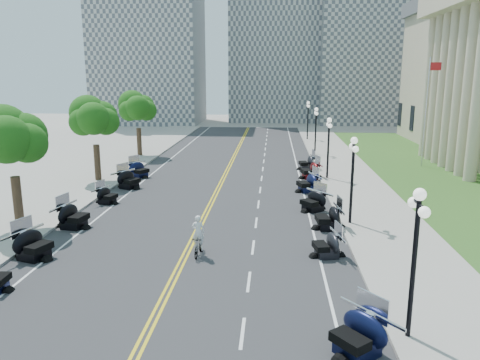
{
  "coord_description": "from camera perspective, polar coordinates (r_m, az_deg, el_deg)",
  "views": [
    {
      "loc": [
        4.13,
        -22.11,
        8.44
      ],
      "look_at": [
        2.08,
        6.46,
        2.0
      ],
      "focal_mm": 35.0,
      "sensor_mm": 36.0,
      "label": 1
    }
  ],
  "objects": [
    {
      "name": "lane_dash_8",
      "position": [
        31.28,
        2.26,
        -2.97
      ],
      "size": [
        0.12,
        2.0,
        0.0
      ],
      "primitive_type": "cube",
      "color": "white",
      "rests_on": "road"
    },
    {
      "name": "distant_block_a",
      "position": [
        87.09,
        -11.01,
        15.46
      ],
      "size": [
        18.0,
        14.0,
        26.0
      ],
      "primitive_type": "cube",
      "color": "gray",
      "rests_on": "ground"
    },
    {
      "name": "lane_dash_15",
      "position": [
        58.72,
        3.18,
        4.41
      ],
      "size": [
        0.12,
        2.0,
        0.0
      ],
      "primitive_type": "cube",
      "color": "white",
      "rests_on": "road"
    },
    {
      "name": "tree_4",
      "position": [
        50.28,
        -12.35,
        8.18
      ],
      "size": [
        4.8,
        4.8,
        9.2
      ],
      "primitive_type": null,
      "color": "#235619",
      "rests_on": "sidewalk_south"
    },
    {
      "name": "motorcycle_s_8",
      "position": [
        36.5,
        -13.4,
        0.18
      ],
      "size": [
        2.93,
        2.93,
        1.52
      ],
      "primitive_type": null,
      "rotation": [
        0.0,
        0.0,
        1.09
      ],
      "color": "black",
      "rests_on": "road"
    },
    {
      "name": "motorcycle_n_8",
      "position": [
        34.77,
        8.25,
        -0.23
      ],
      "size": [
        2.73,
        2.73,
        1.51
      ],
      "primitive_type": null,
      "rotation": [
        0.0,
        0.0,
        -1.25
      ],
      "color": "black",
      "rests_on": "road"
    },
    {
      "name": "street_lamp_2",
      "position": [
        27.12,
        13.5,
        -0.12
      ],
      "size": [
        0.5,
        1.2,
        4.9
      ],
      "primitive_type": null,
      "color": "black",
      "rests_on": "sidewalk_north"
    },
    {
      "name": "lane_dash_19",
      "position": [
        74.59,
        3.4,
        6.17
      ],
      "size": [
        0.12,
        2.0,
        0.0
      ],
      "primitive_type": "cube",
      "color": "white",
      "rests_on": "road"
    },
    {
      "name": "lane_dash_12",
      "position": [
        46.88,
        2.91,
        2.3
      ],
      "size": [
        0.12,
        2.0,
        0.0
      ],
      "primitive_type": "cube",
      "color": "white",
      "rests_on": "road"
    },
    {
      "name": "street_lamp_4",
      "position": [
        50.64,
        9.2,
        5.89
      ],
      "size": [
        0.5,
        1.2,
        4.9
      ],
      "primitive_type": null,
      "color": "black",
      "rests_on": "sidewalk_north"
    },
    {
      "name": "lane_dash_17",
      "position": [
        66.65,
        3.3,
        5.39
      ],
      "size": [
        0.12,
        2.0,
        0.0
      ],
      "primitive_type": "cube",
      "color": "white",
      "rests_on": "road"
    },
    {
      "name": "edge_line_south",
      "position": [
        34.83,
        -13.62,
        -1.7
      ],
      "size": [
        0.12,
        90.0,
        0.0
      ],
      "primitive_type": "cube",
      "color": "white",
      "rests_on": "road"
    },
    {
      "name": "ground",
      "position": [
        24.02,
        -6.11,
        -7.97
      ],
      "size": [
        160.0,
        160.0,
        0.0
      ],
      "primitive_type": "plane",
      "color": "gray"
    },
    {
      "name": "lane_dash_11",
      "position": [
        42.95,
        2.8,
        1.34
      ],
      "size": [
        0.12,
        2.0,
        0.0
      ],
      "primitive_type": "cube",
      "color": "white",
      "rests_on": "road"
    },
    {
      "name": "motorcycle_s_9",
      "position": [
        40.21,
        -12.2,
        1.34
      ],
      "size": [
        2.9,
        2.9,
        1.47
      ],
      "primitive_type": null,
      "rotation": [
        0.0,
        0.0,
        1.01
      ],
      "color": "black",
      "rests_on": "road"
    },
    {
      "name": "edge_line_north",
      "position": [
        33.27,
        7.9,
        -2.12
      ],
      "size": [
        0.12,
        90.0,
        0.0
      ],
      "primitive_type": "cube",
      "color": "white",
      "rests_on": "road"
    },
    {
      "name": "lane_dash_18",
      "position": [
        70.62,
        3.35,
        5.8
      ],
      "size": [
        0.12,
        2.0,
        0.0
      ],
      "primitive_type": "cube",
      "color": "white",
      "rests_on": "road"
    },
    {
      "name": "motorcycle_n_7",
      "position": [
        29.99,
        8.9,
        -2.41
      ],
      "size": [
        2.88,
        2.88,
        1.44
      ],
      "primitive_type": null,
      "rotation": [
        0.0,
        0.0,
        -0.89
      ],
      "color": "black",
      "rests_on": "road"
    },
    {
      "name": "lane_dash_14",
      "position": [
        54.77,
        3.1,
        3.81
      ],
      "size": [
        0.12,
        2.0,
        0.0
      ],
      "primitive_type": "cube",
      "color": "white",
      "rests_on": "road"
    },
    {
      "name": "lane_dash_13",
      "position": [
        50.82,
        3.01,
        3.11
      ],
      "size": [
        0.12,
        2.0,
        0.0
      ],
      "primitive_type": "cube",
      "color": "white",
      "rests_on": "road"
    },
    {
      "name": "motorcycle_s_6",
      "position": [
        27.97,
        -19.66,
        -4.01
      ],
      "size": [
        2.57,
        2.57,
        1.54
      ],
      "primitive_type": null,
      "rotation": [
        0.0,
        0.0,
        1.39
      ],
      "color": "black",
      "rests_on": "road"
    },
    {
      "name": "lane_dash_7",
      "position": [
        27.45,
        1.98,
        -5.22
      ],
      "size": [
        0.12,
        2.0,
        0.0
      ],
      "primitive_type": "cube",
      "color": "white",
      "rests_on": "road"
    },
    {
      "name": "motorcycle_n_10",
      "position": [
        42.96,
        8.17,
        2.22
      ],
      "size": [
        2.4,
        2.4,
        1.47
      ],
      "primitive_type": null,
      "rotation": [
        0.0,
        0.0,
        -1.42
      ],
      "color": "black",
      "rests_on": "road"
    },
    {
      "name": "lane_dash_9",
      "position": [
        35.15,
        2.48,
        -1.21
      ],
      "size": [
        0.12,
        2.0,
        0.0
      ],
      "primitive_type": "cube",
      "color": "white",
      "rests_on": "road"
    },
    {
      "name": "tree_2",
      "position": [
        28.19,
        -26.08,
        3.86
      ],
      "size": [
        4.8,
        4.8,
        9.2
      ],
      "primitive_type": null,
      "color": "#235619",
      "rests_on": "sidewalk_south"
    },
    {
      "name": "street_lamp_5",
      "position": [
        62.54,
        8.26,
        7.19
      ],
      "size": [
        0.5,
        1.2,
        4.9
      ],
      "primitive_type": null,
      "color": "black",
      "rests_on": "sidewalk_north"
    },
    {
      "name": "motorcycle_n_9",
      "position": [
        39.29,
        8.57,
        1.28
      ],
      "size": [
        2.68,
        2.68,
        1.55
      ],
      "primitive_type": null,
      "rotation": [
        0.0,
        0.0,
        -1.33
      ],
      "color": "#590A0C",
      "rests_on": "road"
    },
    {
      "name": "street_lamp_1",
      "position": [
        15.91,
        20.41,
        -9.71
      ],
      "size": [
        0.5,
        1.2,
        4.9
      ],
      "primitive_type": null,
      "color": "black",
      "rests_on": "sidewalk_north"
    },
    {
      "name": "lane_dash_5",
      "position": [
        20.0,
        1.09,
        -12.26
      ],
      "size": [
        0.12,
        2.0,
        0.0
      ],
      "primitive_type": "cube",
      "color": "white",
      "rests_on": "road"
    },
    {
      "name": "sidewalk_south",
      "position": [
        36.26,
        -19.81,
        -1.43
      ],
      "size": [
        5.0,
        90.0,
        0.15
      ],
      "primitive_type": "cube",
      "color": "#9E9991",
      "rests_on": "ground"
    },
    {
      "name": "distant_block_c",
      "position": [
        88.96,
        16.19,
        13.84
      ],
      "size": [
        20.0,
        14.0,
        22.0
      ],
      "primitive_type": "cube",
      "color": "gray",
      "rests_on": "ground"
    },
    {
      "name": "motorcycle_n_6",
      "position": [
        26.6,
        10.74,
        -4.38
      ],
      "size": [
        2.35,
        2.35,
        1.48
      ],
      "primitive_type": null,
      "rotation": [
        0.0,
        0.0,
        -1.45
      ],
      "color": "black",
      "rests_on": "road"
    },
    {
      "name": "distant_block_b",
      "position": [
        90.35,
        4.2,
        16.81
      ],
      "size": [
        16.0,
        12.0,
        30.0
      ],
      "primitive_type": "cube",
      "color": "gray",
      "rests_on": "ground"
    },
    {
      "name": "bicycle",
      "position": [
        22.58,
        -5.09,
        -8.0
      ],
      "size": [
        0.55,
        1.66,
        0.98
      ],
      "primitive_type": "imported",
      "rotation": [
        0.0,
        0.0,
        -0.06
      ],
      "color": "#A51414",
      "rests_on": "road"
    },
    {
      "name": "cyclist_rider",
      "position": [
        22.15,
        -5.16,
        -4.8
      ],
      "size": [
        0.6,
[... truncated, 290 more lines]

